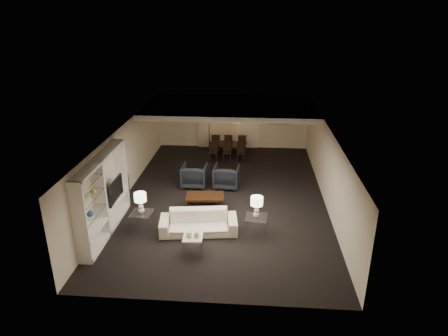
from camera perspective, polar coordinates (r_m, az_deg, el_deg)
name	(u,v)px	position (r m, az deg, el deg)	size (l,w,h in m)	color
floor	(224,197)	(14.20, 0.00, -4.12)	(11.00, 11.00, 0.00)	black
ceiling	(224,129)	(13.30, 0.00, 5.60)	(7.00, 11.00, 0.02)	silver
wall_back	(233,122)	(18.92, 1.27, 6.64)	(7.00, 0.02, 2.50)	beige
wall_front	(205,256)	(8.83, -2.77, -12.48)	(7.00, 0.02, 2.50)	beige
wall_left	(124,161)	(14.38, -14.05, 0.95)	(0.02, 11.00, 2.50)	beige
wall_right	(327,167)	(13.90, 14.54, 0.16)	(0.02, 11.00, 2.50)	beige
ceiling_soffit	(230,107)	(16.70, 0.92, 8.64)	(7.00, 4.00, 0.20)	silver
curtains	(214,123)	(18.92, -1.48, 6.48)	(1.50, 0.12, 2.40)	beige
door	(248,126)	(18.92, 3.39, 5.98)	(0.90, 0.05, 2.10)	silver
painting	(278,117)	(18.81, 7.72, 7.30)	(0.95, 0.04, 0.65)	#142D38
media_unit	(103,196)	(12.10, -16.84, -3.81)	(0.38, 3.40, 2.35)	white
pendant_light	(237,119)	(16.80, 1.94, 7.03)	(0.52, 0.52, 0.24)	#D8591E
sofa	(199,222)	(11.94, -3.66, -7.77)	(2.28, 0.89, 0.66)	beige
coffee_table	(205,201)	(13.39, -2.73, -4.79)	(1.25, 0.73, 0.45)	black
armchair_left	(194,176)	(14.91, -4.25, -1.09)	(0.90, 0.93, 0.85)	black
armchair_right	(227,177)	(14.78, 0.36, -1.23)	(0.90, 0.93, 0.85)	black
side_table_left	(142,221)	(12.29, -11.60, -7.49)	(0.62, 0.62, 0.58)	white
side_table_right	(256,226)	(11.86, 4.59, -8.24)	(0.62, 0.62, 0.58)	white
table_lamp_left	(141,203)	(12.01, -11.82, -4.94)	(0.35, 0.35, 0.65)	beige
table_lamp_right	(257,207)	(11.56, 4.68, -5.61)	(0.35, 0.35, 0.65)	beige
marble_table	(193,245)	(11.05, -4.44, -10.91)	(0.52, 0.52, 0.52)	silver
gold_gourd_a	(189,234)	(10.88, -5.02, -9.36)	(0.17, 0.17, 0.17)	#EFDD7E
gold_gourd_b	(196,234)	(10.85, -3.96, -9.46)	(0.15, 0.15, 0.15)	tan
television	(112,190)	(12.64, -15.73, -3.03)	(0.15, 1.15, 0.66)	black
vase_blue	(90,213)	(11.27, -18.60, -6.13)	(0.18, 0.18, 0.19)	#224295
vase_amber	(93,191)	(11.35, -18.25, -3.08)	(0.18, 0.18, 0.19)	#BD903F
floor_speaker	(128,189)	(13.84, -13.61, -3.00)	(0.12, 0.12, 1.10)	black
dining_table	(228,150)	(17.98, 0.57, 2.59)	(1.60, 0.89, 0.56)	black
chair_nl	(213,152)	(17.38, -1.54, 2.36)	(0.39, 0.39, 0.84)	black
chair_nm	(227,152)	(17.33, 0.43, 2.31)	(0.39, 0.39, 0.84)	black
chair_nr	(241,152)	(17.30, 2.42, 2.25)	(0.39, 0.39, 0.84)	black
chair_fl	(216,142)	(18.60, -1.14, 3.69)	(0.39, 0.39, 0.84)	black
chair_fm	(229,143)	(18.55, 0.71, 3.65)	(0.39, 0.39, 0.84)	black
chair_fr	(242,143)	(18.53, 2.57, 3.60)	(0.39, 0.39, 0.84)	black
floor_lamp	(209,130)	(18.82, -2.15, 5.43)	(0.26, 0.26, 1.80)	black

